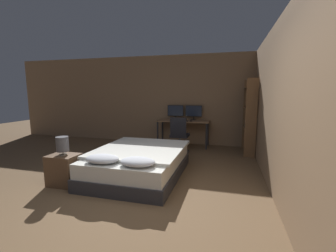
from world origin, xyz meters
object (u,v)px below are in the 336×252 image
Objects in this scene: nightstand at (64,170)px; bookshelf at (250,113)px; computer_mouse at (191,121)px; bedside_lamp at (62,144)px; monitor_right at (194,112)px; office_chair at (179,138)px; desk at (183,124)px; monitor_left at (176,111)px; bed at (139,162)px; keyboard at (182,121)px.

bookshelf is (3.22, 2.92, 0.79)m from nightstand.
computer_mouse is 0.04× the size of bookshelf.
nightstand is 4.42m from bookshelf.
monitor_right is at bearing 64.35° from bedside_lamp.
nightstand is 0.45m from bedside_lamp.
office_chair is at bearing -109.69° from computer_mouse.
bookshelf is at bearing -12.48° from desk.
office_chair is 1.90m from bookshelf.
monitor_left reaches higher than bedside_lamp.
bedside_lamp is 4.36m from bookshelf.
bookshelf is (1.53, -0.60, 0.03)m from monitor_right.
bedside_lamp reaches higher than bed.
monitor_left reaches higher than nightstand.
bookshelf is at bearing 42.27° from bedside_lamp.
nightstand is at bearing -118.19° from computer_mouse.
computer_mouse is (-0.01, -0.39, -0.23)m from monitor_right.
bedside_lamp is (-0.00, 0.00, 0.45)m from nightstand.
monitor_right is 0.52× the size of office_chair.
bedside_lamp is at bearing -107.88° from monitor_left.
bedside_lamp is at bearing -115.65° from monitor_right.
nightstand is at bearing -113.04° from desk.
monitor_left is (1.14, 3.52, 0.75)m from nightstand.
office_chair reaches higher than nightstand.
bookshelf is at bearing -7.56° from computer_mouse.
bed is 1.30m from nightstand.
bookshelf is (3.22, 2.92, 0.34)m from bedside_lamp.
bookshelf reaches higher than computer_mouse.
bed is at bearing -134.19° from bookshelf.
desk is at bearing 66.96° from nightstand.
bed is 1.37m from bedside_lamp.
office_chair is at bearing -84.48° from keyboard.
nightstand is at bearing -114.31° from keyboard.
office_chair is (0.06, -0.58, -0.39)m from keyboard.
monitor_right reaches higher than office_chair.
computer_mouse is at bearing -36.49° from desk.
bookshelf is (1.54, -0.20, 0.26)m from computer_mouse.
desk reaches higher than nightstand.
bed is 2.48m from keyboard.
bed is 3.17m from bookshelf.
monitor_right reaches higher than bed.
computer_mouse is (0.60, 2.40, 0.52)m from bed.
keyboard is 0.70m from office_chair.
keyboard is 4.94× the size of computer_mouse.
office_chair is (0.06, -0.77, -0.28)m from desk.
computer_mouse is (0.26, -0.19, 0.11)m from desk.
monitor_right is 0.54m from keyboard.
nightstand is at bearing -137.73° from bookshelf.
desk is at bearing 82.64° from bed.
monitor_left is 0.56m from monitor_right.
monitor_left reaches higher than bed.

